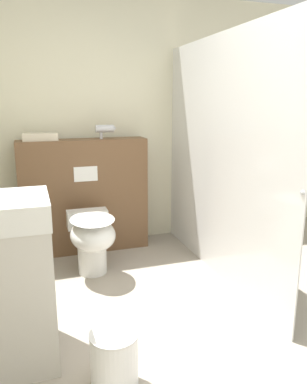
# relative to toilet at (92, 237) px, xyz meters

# --- Properties ---
(ground_plane) EXTENTS (12.00, 12.00, 0.00)m
(ground_plane) POSITION_rel_toilet_xyz_m (0.37, -1.47, -0.34)
(ground_plane) COLOR #9E9384
(wall_back) EXTENTS (8.00, 0.06, 2.50)m
(wall_back) POSITION_rel_toilet_xyz_m (0.37, 0.80, 0.91)
(wall_back) COLOR beige
(wall_back) RESTS_ON ground_plane
(partition_panel) EXTENTS (1.22, 0.27, 1.11)m
(partition_panel) POSITION_rel_toilet_xyz_m (0.03, 0.58, 0.22)
(partition_panel) COLOR brown
(partition_panel) RESTS_ON ground_plane
(shower_glass) EXTENTS (0.04, 2.12, 1.99)m
(shower_glass) POSITION_rel_toilet_xyz_m (1.02, -0.29, 0.66)
(shower_glass) COLOR silver
(shower_glass) RESTS_ON ground_plane
(toilet) EXTENTS (0.37, 0.61, 0.53)m
(toilet) POSITION_rel_toilet_xyz_m (0.00, 0.00, 0.00)
(toilet) COLOR white
(toilet) RESTS_ON ground_plane
(hair_drier) EXTENTS (0.20, 0.07, 0.13)m
(hair_drier) POSITION_rel_toilet_xyz_m (0.25, 0.56, 0.87)
(hair_drier) COLOR #B7B7BC
(hair_drier) RESTS_ON partition_panel
(folded_towel) EXTENTS (0.31, 0.18, 0.07)m
(folded_towel) POSITION_rel_toilet_xyz_m (-0.35, 0.59, 0.81)
(folded_towel) COLOR beige
(folded_towel) RESTS_ON partition_panel
(waste_bin) EXTENTS (0.25, 0.25, 0.31)m
(waste_bin) POSITION_rel_toilet_xyz_m (-0.11, -1.37, -0.18)
(waste_bin) COLOR silver
(waste_bin) RESTS_ON ground_plane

